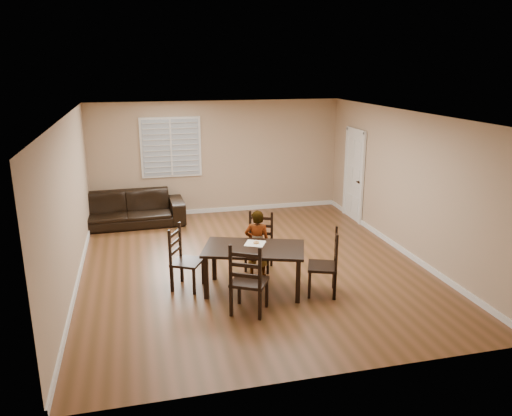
# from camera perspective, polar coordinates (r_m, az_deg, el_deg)

# --- Properties ---
(ground) EXTENTS (7.00, 7.00, 0.00)m
(ground) POSITION_cam_1_polar(r_m,az_deg,el_deg) (9.14, -0.56, -6.48)
(ground) COLOR brown
(ground) RESTS_ON ground
(room) EXTENTS (6.04, 7.04, 2.72)m
(room) POSITION_cam_1_polar(r_m,az_deg,el_deg) (8.79, -0.63, 4.92)
(room) COLOR tan
(room) RESTS_ON ground
(dining_table) EXTENTS (1.77, 1.35, 0.74)m
(dining_table) POSITION_cam_1_polar(r_m,az_deg,el_deg) (7.90, -0.23, -5.13)
(dining_table) COLOR black
(dining_table) RESTS_ON ground
(chair_near) EXTENTS (0.59, 0.58, 1.01)m
(chair_near) POSITION_cam_1_polar(r_m,az_deg,el_deg) (8.90, 0.48, -3.94)
(chair_near) COLOR black
(chair_near) RESTS_ON ground
(chair_far) EXTENTS (0.66, 0.64, 1.10)m
(chair_far) POSITION_cam_1_polar(r_m,az_deg,el_deg) (7.19, -1.07, -8.67)
(chair_far) COLOR black
(chair_far) RESTS_ON ground
(chair_left) EXTENTS (0.61, 0.62, 1.04)m
(chair_left) POSITION_cam_1_polar(r_m,az_deg,el_deg) (8.18, -8.69, -5.88)
(chair_left) COLOR black
(chair_left) RESTS_ON ground
(chair_right) EXTENTS (0.59, 0.61, 1.06)m
(chair_right) POSITION_cam_1_polar(r_m,az_deg,el_deg) (7.94, 8.54, -6.49)
(chair_right) COLOR black
(chair_right) RESTS_ON ground
(child) EXTENTS (0.50, 0.42, 1.18)m
(child) POSITION_cam_1_polar(r_m,az_deg,el_deg) (8.45, 0.14, -4.10)
(child) COLOR gray
(child) RESTS_ON ground
(napkin) EXTENTS (0.41, 0.41, 0.00)m
(napkin) POSITION_cam_1_polar(r_m,az_deg,el_deg) (8.03, -0.11, -4.07)
(napkin) COLOR #EEE5CC
(napkin) RESTS_ON dining_table
(donut) EXTENTS (0.10, 0.10, 0.04)m
(donut) POSITION_cam_1_polar(r_m,az_deg,el_deg) (8.03, 0.03, -3.93)
(donut) COLOR #D5944C
(donut) RESTS_ON napkin
(sofa) EXTENTS (2.59, 1.07, 0.75)m
(sofa) POSITION_cam_1_polar(r_m,az_deg,el_deg) (11.58, -14.61, -0.15)
(sofa) COLOR black
(sofa) RESTS_ON ground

